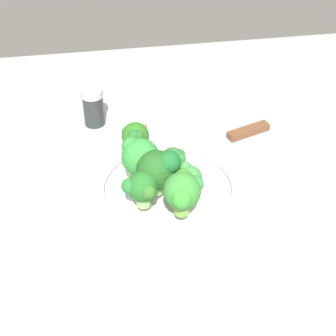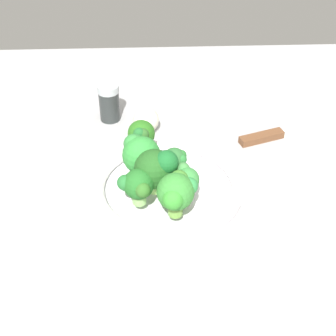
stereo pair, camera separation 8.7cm
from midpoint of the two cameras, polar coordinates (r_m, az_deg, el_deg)
name	(u,v)px [view 1 (the left image)]	position (r cm, az deg, el deg)	size (l,w,h in cm)	color
ground_plane	(184,212)	(90.55, -0.96, -5.06)	(130.00, 130.00, 2.50)	#A5A5A6
bowl	(168,189)	(90.38, -2.77, -2.51)	(26.62, 26.62, 3.73)	white
broccoli_floret_0	(142,188)	(82.36, -5.96, -2.34)	(6.06, 5.79, 6.51)	#97D674
broccoli_floret_1	(174,160)	(88.56, -2.13, 0.81)	(4.43, 4.05, 5.60)	#A1D56B
broccoli_floret_2	(189,179)	(83.80, -0.57, -1.33)	(4.15, 4.72, 6.17)	#87B65A
broccoli_floret_3	(139,156)	(87.23, -6.14, 1.27)	(6.63, 6.77, 8.12)	#85C05A
broccoli_floret_4	(136,137)	(93.24, -6.34, 3.38)	(5.04, 5.52, 6.75)	#94CC59
broccoli_floret_5	(183,191)	(80.02, -1.42, -2.70)	(6.63, 7.73, 7.79)	#7DBB4D
broccoli_floret_6	(159,169)	(83.93, -3.99, -0.29)	(7.39, 6.80, 8.58)	#9DD26B
knife	(267,126)	(110.14, 8.75, 4.62)	(25.92, 10.97, 1.50)	silver
garlic_bulb	(133,122)	(106.77, -6.27, 5.06)	(5.43, 5.43, 5.43)	#EBE8CC
pepper_shaker	(93,107)	(110.18, -10.62, 6.67)	(4.59, 4.59, 8.31)	#2A2F2E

